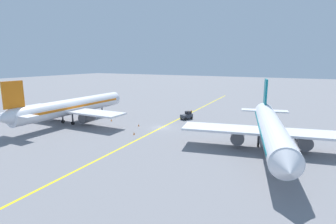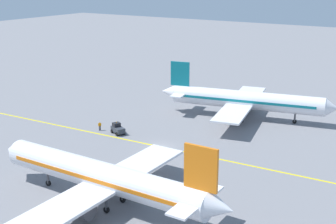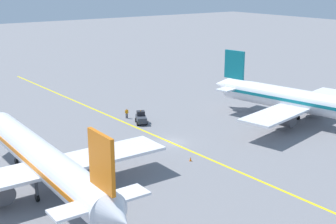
# 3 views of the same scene
# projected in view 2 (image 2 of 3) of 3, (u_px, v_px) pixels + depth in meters

# --- Properties ---
(ground_plane) EXTENTS (400.00, 400.00, 0.00)m
(ground_plane) POSITION_uv_depth(u_px,v_px,m) (161.00, 147.00, 78.55)
(ground_plane) COLOR slate
(apron_yellow_centreline) EXTENTS (5.15, 119.92, 0.01)m
(apron_yellow_centreline) POSITION_uv_depth(u_px,v_px,m) (161.00, 147.00, 78.55)
(apron_yellow_centreline) COLOR yellow
(apron_yellow_centreline) RESTS_ON ground
(airplane_at_gate) EXTENTS (28.47, 35.31, 10.60)m
(airplane_at_gate) POSITION_uv_depth(u_px,v_px,m) (244.00, 100.00, 93.09)
(airplane_at_gate) COLOR white
(airplane_at_gate) RESTS_ON ground
(airplane_adjacent_stand) EXTENTS (28.01, 35.40, 10.60)m
(airplane_adjacent_stand) POSITION_uv_depth(u_px,v_px,m) (104.00, 177.00, 58.01)
(airplane_adjacent_stand) COLOR white
(airplane_adjacent_stand) RESTS_ON ground
(baggage_tug_dark) EXTENTS (2.69, 3.35, 2.11)m
(baggage_tug_dark) POSITION_uv_depth(u_px,v_px,m) (118.00, 129.00, 84.82)
(baggage_tug_dark) COLOR #333842
(baggage_tug_dark) RESTS_ON ground
(ground_crew_worker) EXTENTS (0.51, 0.38, 1.68)m
(ground_crew_worker) POSITION_uv_depth(u_px,v_px,m) (100.00, 126.00, 86.48)
(ground_crew_worker) COLOR #23232D
(ground_crew_worker) RESTS_ON ground
(traffic_cone_near_nose) EXTENTS (0.32, 0.32, 0.55)m
(traffic_cone_near_nose) POSITION_uv_depth(u_px,v_px,m) (109.00, 174.00, 67.38)
(traffic_cone_near_nose) COLOR orange
(traffic_cone_near_nose) RESTS_ON ground
(traffic_cone_mid_apron) EXTENTS (0.32, 0.32, 0.55)m
(traffic_cone_mid_apron) POSITION_uv_depth(u_px,v_px,m) (149.00, 156.00, 73.76)
(traffic_cone_mid_apron) COLOR orange
(traffic_cone_mid_apron) RESTS_ON ground
(traffic_cone_by_wingtip) EXTENTS (0.32, 0.32, 0.55)m
(traffic_cone_by_wingtip) POSITION_uv_depth(u_px,v_px,m) (192.00, 158.00, 73.04)
(traffic_cone_by_wingtip) COLOR orange
(traffic_cone_by_wingtip) RESTS_ON ground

